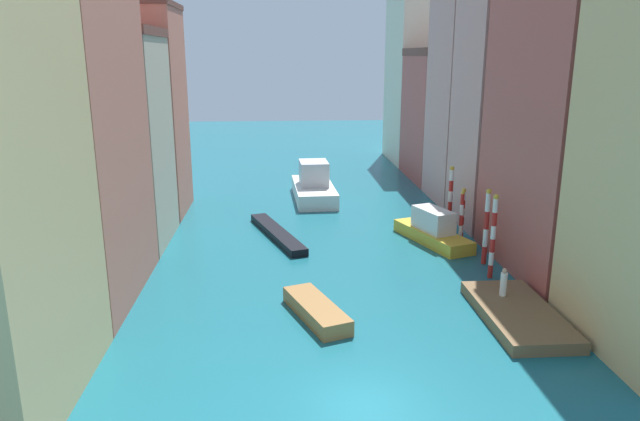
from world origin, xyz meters
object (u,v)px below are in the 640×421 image
(mooring_pole_0, at_px, (493,236))
(mooring_pole_2, at_px, (461,218))
(waterfront_dock, at_px, (518,314))
(motorboat_1, at_px, (316,310))
(person_on_dock, at_px, (504,283))
(mooring_pole_4, at_px, (450,199))
(mooring_pole_1, at_px, (486,226))
(gondola_black, at_px, (277,233))
(vaporetto_white, at_px, (314,186))
(mooring_pole_3, at_px, (462,214))
(motorboat_0, at_px, (433,230))

(mooring_pole_0, bearing_deg, mooring_pole_2, 90.14)
(waterfront_dock, height_order, motorboat_1, motorboat_1)
(person_on_dock, xyz_separation_m, motorboat_1, (-10.17, -0.75, -0.93))
(mooring_pole_0, relative_size, mooring_pole_4, 1.02)
(mooring_pole_1, relative_size, mooring_pole_2, 1.24)
(gondola_black, bearing_deg, mooring_pole_4, 1.21)
(mooring_pole_2, height_order, gondola_black, mooring_pole_2)
(mooring_pole_1, xyz_separation_m, gondola_black, (-13.50, 6.72, -2.29))
(mooring_pole_1, distance_m, vaporetto_white, 21.01)
(waterfront_dock, bearing_deg, mooring_pole_3, 85.24)
(waterfront_dock, xyz_separation_m, person_on_dock, (-0.17, 1.73, 1.03))
(mooring_pole_2, distance_m, motorboat_1, 15.64)
(mooring_pole_2, distance_m, mooring_pole_4, 3.37)
(mooring_pole_2, relative_size, mooring_pole_4, 0.78)
(waterfront_dock, relative_size, mooring_pole_0, 1.47)
(vaporetto_white, bearing_deg, mooring_pole_3, -53.32)
(person_on_dock, bearing_deg, motorboat_0, 94.71)
(motorboat_0, relative_size, motorboat_1, 1.35)
(vaporetto_white, distance_m, gondola_black, 12.22)
(mooring_pole_0, height_order, motorboat_1, mooring_pole_0)
(waterfront_dock, xyz_separation_m, motorboat_1, (-10.34, 0.98, 0.10))
(vaporetto_white, xyz_separation_m, motorboat_1, (-1.41, -25.75, -0.81))
(waterfront_dock, bearing_deg, gondola_black, 129.47)
(mooring_pole_0, bearing_deg, vaporetto_white, 114.65)
(waterfront_dock, xyz_separation_m, mooring_pole_2, (0.63, 12.01, 1.76))
(person_on_dock, height_order, mooring_pole_3, mooring_pole_3)
(mooring_pole_2, bearing_deg, gondola_black, 166.85)
(person_on_dock, distance_m, mooring_pole_0, 4.42)
(waterfront_dock, height_order, mooring_pole_2, mooring_pole_2)
(mooring_pole_0, height_order, gondola_black, mooring_pole_0)
(gondola_black, height_order, motorboat_1, motorboat_1)
(mooring_pole_0, relative_size, mooring_pole_2, 1.30)
(mooring_pole_0, bearing_deg, mooring_pole_4, 89.19)
(motorboat_1, bearing_deg, waterfront_dock, -5.43)
(mooring_pole_1, distance_m, motorboat_1, 13.77)
(mooring_pole_3, bearing_deg, mooring_pole_0, -93.57)
(mooring_pole_3, xyz_separation_m, motorboat_1, (-11.45, -12.27, -1.61))
(gondola_black, bearing_deg, waterfront_dock, -50.53)
(waterfront_dock, height_order, motorboat_0, motorboat_0)
(mooring_pole_2, relative_size, mooring_pole_3, 1.03)
(mooring_pole_1, height_order, mooring_pole_2, mooring_pole_1)
(mooring_pole_2, bearing_deg, mooring_pole_1, -82.63)
(waterfront_dock, xyz_separation_m, motorboat_0, (-1.10, 13.00, 0.61))
(gondola_black, xyz_separation_m, motorboat_1, (2.05, -14.07, 0.14))
(mooring_pole_0, height_order, mooring_pole_1, mooring_pole_0)
(vaporetto_white, xyz_separation_m, motorboat_0, (7.83, -13.73, -0.29))
(mooring_pole_3, xyz_separation_m, mooring_pole_4, (-0.33, 2.07, 0.62))
(gondola_black, bearing_deg, vaporetto_white, 73.51)
(mooring_pole_3, bearing_deg, mooring_pole_2, -110.91)
(motorboat_1, bearing_deg, gondola_black, 98.29)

